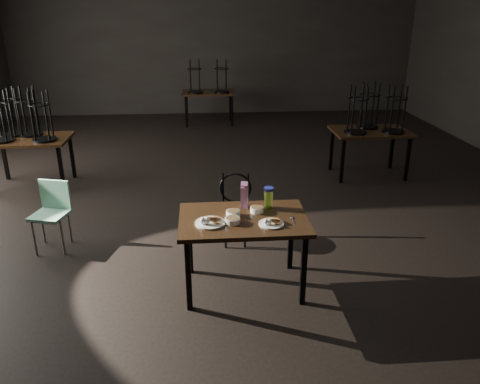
{
  "coord_description": "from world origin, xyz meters",
  "views": [
    {
      "loc": [
        -0.36,
        -6.06,
        2.59
      ],
      "look_at": [
        -0.0,
        -1.72,
        0.85
      ],
      "focal_mm": 35.0,
      "sensor_mm": 36.0,
      "label": 1
    }
  ],
  "objects": [
    {
      "name": "juice_carton",
      "position": [
        0.03,
        -1.88,
        0.88
      ],
      "size": [
        0.08,
        0.08,
        0.27
      ],
      "color": "#8F1A7A",
      "rests_on": "main_table"
    },
    {
      "name": "main_table",
      "position": [
        -0.0,
        -2.12,
        0.67
      ],
      "size": [
        1.2,
        0.8,
        0.75
      ],
      "color": "black",
      "rests_on": "ground"
    },
    {
      "name": "spoon",
      "position": [
        0.44,
        -2.17,
        0.75
      ],
      "size": [
        0.04,
        0.17,
        0.01
      ],
      "color": "silver",
      "rests_on": "main_table"
    },
    {
      "name": "bowl_big",
      "position": [
        -0.11,
        -2.22,
        0.78
      ],
      "size": [
        0.14,
        0.14,
        0.05
      ],
      "color": "white",
      "rests_on": "main_table"
    },
    {
      "name": "plate_left",
      "position": [
        -0.32,
        -2.23,
        0.77
      ],
      "size": [
        0.28,
        0.28,
        0.09
      ],
      "color": "white",
      "rests_on": "main_table"
    },
    {
      "name": "bowl_far",
      "position": [
        0.14,
        -2.01,
        0.78
      ],
      "size": [
        0.13,
        0.13,
        0.05
      ],
      "color": "white",
      "rests_on": "main_table"
    },
    {
      "name": "plate_right",
      "position": [
        0.23,
        -2.29,
        0.77
      ],
      "size": [
        0.23,
        0.23,
        0.07
      ],
      "color": "white",
      "rests_on": "main_table"
    },
    {
      "name": "school_chair",
      "position": [
        -2.07,
        -1.11,
        0.47
      ],
      "size": [
        0.44,
        0.44,
        0.78
      ],
      "rotation": [
        0.0,
        0.0,
        -0.27
      ],
      "color": "#7DC2A2",
      "rests_on": "ground"
    },
    {
      "name": "bowl_near",
      "position": [
        -0.1,
        -2.07,
        0.78
      ],
      "size": [
        0.13,
        0.13,
        0.05
      ],
      "color": "white",
      "rests_on": "main_table"
    },
    {
      "name": "bg_table_left",
      "position": [
        -2.99,
        0.94,
        0.8
      ],
      "size": [
        1.2,
        0.8,
        1.48
      ],
      "color": "black",
      "rests_on": "ground"
    },
    {
      "name": "bentwood_chair",
      "position": [
        -0.01,
        -1.14,
        0.48
      ],
      "size": [
        0.4,
        0.39,
        0.81
      ],
      "rotation": [
        0.0,
        0.0,
        -0.14
      ],
      "color": "black",
      "rests_on": "ground"
    },
    {
      "name": "room",
      "position": [
        -0.06,
        0.01,
        2.33
      ],
      "size": [
        12.0,
        12.04,
        3.22
      ],
      "color": "black",
      "rests_on": "ground"
    },
    {
      "name": "water_bottle",
      "position": [
        0.26,
        -1.91,
        0.86
      ],
      "size": [
        0.12,
        0.12,
        0.21
      ],
      "color": "#B3EB45",
      "rests_on": "main_table"
    },
    {
      "name": "bg_table_far",
      "position": [
        -0.19,
        4.77,
        0.75
      ],
      "size": [
        1.2,
        0.8,
        1.48
      ],
      "color": "black",
      "rests_on": "ground"
    },
    {
      "name": "bg_table_right",
      "position": [
        2.3,
        0.97,
        0.78
      ],
      "size": [
        1.2,
        0.8,
        1.48
      ],
      "color": "black",
      "rests_on": "ground"
    }
  ]
}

